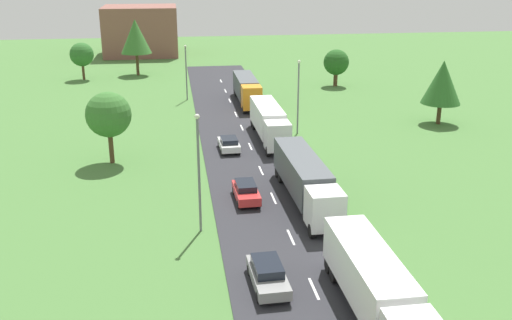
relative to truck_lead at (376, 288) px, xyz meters
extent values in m
cube|color=#2B2B30|center=(-2.44, 11.39, -2.01)|extent=(10.00, 140.00, 0.06)
cube|color=white|center=(-2.44, 3.57, -1.98)|extent=(0.16, 2.40, 0.01)
cube|color=white|center=(-2.44, 10.37, -1.98)|extent=(0.16, 2.40, 0.01)
cube|color=white|center=(-2.44, 17.51, -1.98)|extent=(0.16, 2.40, 0.01)
cube|color=white|center=(-2.44, 24.20, -1.98)|extent=(0.16, 2.40, 0.01)
cube|color=white|center=(-2.44, 31.61, -1.98)|extent=(0.16, 2.40, 0.01)
cube|color=white|center=(-2.44, 38.89, -1.98)|extent=(0.16, 2.40, 0.01)
cube|color=white|center=(-2.44, 45.22, -1.98)|extent=(0.16, 2.40, 0.01)
cube|color=white|center=(-2.44, 52.87, -1.98)|extent=(0.16, 2.40, 0.01)
cube|color=white|center=(-2.44, 59.22, -1.98)|extent=(0.16, 2.40, 0.01)
cube|color=white|center=(-2.44, 66.96, -1.98)|extent=(0.16, 2.40, 0.01)
cube|color=white|center=(-0.01, 1.40, 0.13)|extent=(2.56, 9.32, 2.62)
cube|color=black|center=(-0.01, 1.40, -1.38)|extent=(0.96, 8.85, 0.24)
cylinder|color=black|center=(1.02, 4.20, -1.48)|extent=(0.36, 1.00, 1.00)
cylinder|color=black|center=(-1.08, 4.19, -1.48)|extent=(0.36, 1.00, 1.00)
cylinder|color=black|center=(1.02, 5.32, -1.48)|extent=(0.36, 1.00, 1.00)
cylinder|color=black|center=(-1.08, 5.30, -1.48)|extent=(0.36, 1.00, 1.00)
cube|color=white|center=(0.03, 10.80, -0.13)|extent=(2.48, 2.56, 2.70)
cube|color=black|center=(0.05, 9.61, 0.35)|extent=(2.10, 0.14, 1.19)
cube|color=#4C5156|center=(-0.09, 17.79, 0.14)|extent=(2.69, 10.81, 2.64)
cube|color=black|center=(-0.09, 17.79, -1.38)|extent=(1.08, 10.24, 0.24)
cylinder|color=black|center=(1.09, 10.19, -1.48)|extent=(0.37, 1.01, 1.00)
cylinder|color=black|center=(-1.01, 10.16, -1.48)|extent=(0.37, 1.01, 1.00)
cylinder|color=black|center=(0.90, 21.04, -1.48)|extent=(0.37, 1.01, 1.00)
cylinder|color=black|center=(-1.20, 21.01, -1.48)|extent=(0.37, 1.01, 1.00)
cylinder|color=black|center=(0.88, 22.34, -1.48)|extent=(0.37, 1.01, 1.00)
cylinder|color=black|center=(-1.22, 22.30, -1.48)|extent=(0.37, 1.01, 1.00)
cube|color=white|center=(-0.09, 28.78, -0.10)|extent=(2.44, 2.50, 2.77)
cube|color=black|center=(-0.09, 27.59, 0.40)|extent=(2.10, 0.10, 1.22)
cube|color=white|center=(-0.10, 35.14, 0.19)|extent=(2.52, 9.52, 2.74)
cube|color=black|center=(-0.10, 35.14, -1.38)|extent=(0.92, 9.04, 0.24)
cylinder|color=black|center=(0.96, 28.16, -1.48)|extent=(0.35, 1.00, 1.00)
cylinder|color=black|center=(-1.14, 28.15, -1.48)|extent=(0.35, 1.00, 1.00)
cylinder|color=black|center=(0.94, 37.99, -1.48)|extent=(0.35, 1.00, 1.00)
cylinder|color=black|center=(-1.16, 37.99, -1.48)|extent=(0.35, 1.00, 1.00)
cylinder|color=black|center=(0.94, 39.14, -1.48)|extent=(0.35, 1.00, 1.00)
cylinder|color=black|center=(-1.16, 39.13, -1.48)|extent=(0.35, 1.00, 1.00)
cube|color=orange|center=(-0.33, 46.01, -0.05)|extent=(2.46, 2.66, 2.87)
cube|color=black|center=(-0.34, 44.75, 0.47)|extent=(2.10, 0.12, 1.26)
cube|color=#4C5156|center=(-0.28, 52.53, 0.12)|extent=(2.58, 9.72, 2.61)
cube|color=black|center=(-0.28, 52.53, -1.38)|extent=(0.98, 9.22, 0.24)
cylinder|color=black|center=(0.71, 45.34, -1.48)|extent=(0.36, 1.00, 1.00)
cylinder|color=black|center=(-1.39, 45.36, -1.48)|extent=(0.36, 1.00, 1.00)
cylinder|color=black|center=(0.80, 55.43, -1.48)|extent=(0.36, 1.00, 1.00)
cylinder|color=black|center=(-1.30, 55.45, -1.48)|extent=(0.36, 1.00, 1.00)
cylinder|color=black|center=(0.81, 56.59, -1.48)|extent=(0.36, 1.00, 1.00)
cylinder|color=black|center=(-1.29, 56.61, -1.48)|extent=(0.36, 1.00, 1.00)
cube|color=gray|center=(-5.08, 4.20, -1.34)|extent=(2.05, 4.64, 0.65)
cube|color=black|center=(-5.09, 4.43, -0.74)|extent=(1.68, 2.61, 0.54)
cylinder|color=black|center=(-4.18, 2.67, -1.66)|extent=(0.24, 0.65, 0.64)
cylinder|color=black|center=(-5.88, 2.62, -1.66)|extent=(0.24, 0.65, 0.64)
cylinder|color=black|center=(-4.28, 5.78, -1.66)|extent=(0.24, 0.65, 0.64)
cylinder|color=black|center=(-5.98, 5.73, -1.66)|extent=(0.24, 0.65, 0.64)
cube|color=red|center=(-4.69, 17.37, -1.32)|extent=(1.88, 4.36, 0.69)
cube|color=black|center=(-4.70, 17.58, -0.74)|extent=(1.55, 2.45, 0.47)
cylinder|color=black|center=(-3.87, 15.92, -1.66)|extent=(0.23, 0.64, 0.64)
cylinder|color=black|center=(-5.45, 15.88, -1.66)|extent=(0.23, 0.64, 0.64)
cylinder|color=black|center=(-3.93, 18.85, -1.66)|extent=(0.23, 0.64, 0.64)
cylinder|color=black|center=(-5.52, 18.82, -1.66)|extent=(0.23, 0.64, 0.64)
cube|color=white|center=(-4.77, 30.55, -1.35)|extent=(2.01, 4.04, 0.62)
cube|color=black|center=(-4.76, 30.35, -0.81)|extent=(1.66, 2.28, 0.48)
cylinder|color=black|center=(-5.66, 31.88, -1.66)|extent=(0.24, 0.65, 0.64)
cylinder|color=black|center=(-3.97, 31.93, -1.66)|extent=(0.24, 0.65, 0.64)
cylinder|color=black|center=(-5.57, 29.17, -1.66)|extent=(0.24, 0.65, 0.64)
cylinder|color=black|center=(-3.88, 29.22, -1.66)|extent=(0.24, 0.65, 0.64)
cylinder|color=slate|center=(-8.61, 12.42, 2.13)|extent=(0.18, 0.18, 8.34)
sphere|color=silver|center=(-8.61, 12.42, 6.42)|extent=(0.36, 0.36, 0.36)
cylinder|color=slate|center=(3.47, 35.86, 1.93)|extent=(0.18, 0.18, 7.95)
sphere|color=silver|center=(3.47, 35.86, 6.03)|extent=(0.36, 0.36, 0.36)
cylinder|color=slate|center=(-8.24, 54.48, 1.60)|extent=(0.18, 0.18, 7.29)
sphere|color=silver|center=(-8.24, 54.48, 5.36)|extent=(0.36, 0.36, 0.36)
cylinder|color=#513823|center=(20.91, 37.48, -0.80)|extent=(0.50, 0.50, 2.49)
cone|color=#2D6628|center=(20.91, 37.48, 2.97)|extent=(4.59, 4.59, 5.05)
cylinder|color=#513823|center=(-24.50, 71.68, -0.71)|extent=(0.42, 0.42, 2.66)
sphere|color=#2D6628|center=(-24.50, 71.68, 2.05)|extent=(3.80, 3.80, 3.80)
cylinder|color=#513823|center=(14.81, 60.78, -0.93)|extent=(0.63, 0.63, 2.23)
sphere|color=#23561E|center=(14.81, 60.78, 1.64)|extent=(3.89, 3.89, 3.89)
cylinder|color=#513823|center=(-16.21, 28.60, -0.46)|extent=(0.45, 0.45, 3.16)
sphere|color=#38702D|center=(-16.21, 28.60, 2.72)|extent=(4.27, 4.27, 4.27)
cylinder|color=#513823|center=(-15.93, 74.49, -0.20)|extent=(0.50, 0.50, 3.69)
cone|color=#38702D|center=(-15.93, 74.49, 4.45)|extent=(5.10, 5.10, 5.61)
cube|color=brown|center=(-16.15, 97.99, 2.83)|extent=(14.67, 13.72, 9.75)
camera|label=1|loc=(-10.08, -25.47, 16.25)|focal=40.74mm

